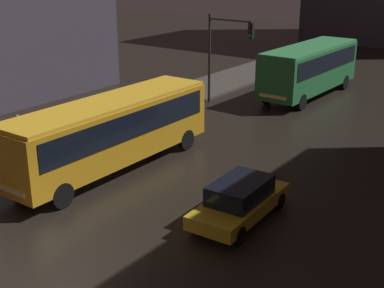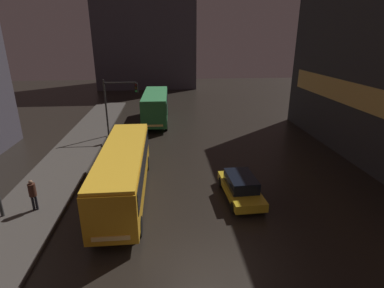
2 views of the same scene
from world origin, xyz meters
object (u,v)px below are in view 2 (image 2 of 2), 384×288
bus_near (124,168)px  pedestrian_near (33,192)px  bus_far (156,104)px  car_taxi (241,187)px  traffic_light_main (117,99)px

bus_near → pedestrian_near: 5.05m
bus_far → pedestrian_near: 19.33m
car_taxi → traffic_light_main: size_ratio=0.82×
bus_near → bus_far: size_ratio=1.11×
car_taxi → pedestrian_near: size_ratio=2.52×
pedestrian_near → traffic_light_main: size_ratio=0.33×
bus_far → traffic_light_main: 6.36m
bus_far → car_taxi: bus_far is taller
bus_near → traffic_light_main: traffic_light_main is taller
traffic_light_main → bus_far: bearing=56.6°
car_taxi → traffic_light_main: 15.74m
bus_near → bus_far: bus_far is taller
bus_near → bus_far: 17.05m
bus_far → traffic_light_main: size_ratio=1.73×
traffic_light_main → pedestrian_near: bearing=-102.6°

